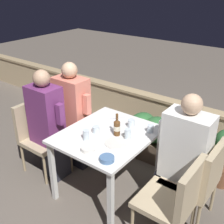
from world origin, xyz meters
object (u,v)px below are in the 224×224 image
Objects in this scene: chair_left_near at (38,131)px; chair_left_far at (63,121)px; person_coral_top at (74,115)px; chair_right_far at (200,176)px; person_white_polo at (182,157)px; person_purple_stripe at (48,125)px; chair_right_near at (177,197)px; beer_bottle at (117,127)px.

chair_left_near is 1.00× the size of chair_left_far.
person_coral_top is 1.65m from chair_right_far.
person_white_polo is at bearing -180.00° from chair_right_far.
person_white_polo is at bearing -0.34° from chair_left_far.
chair_left_near is at bearing -127.40° from person_coral_top.
person_purple_stripe reaches higher than chair_right_far.
chair_right_far is at bearing -0.30° from chair_left_far.
person_purple_stripe is at bearing -69.41° from chair_left_far.
beer_bottle is at bearing 164.46° from chair_right_near.
person_purple_stripe is at bearing -167.66° from beer_bottle.
chair_right_near is 0.67× the size of person_white_polo.
person_coral_top is 1.64m from chair_right_near.
chair_left_far is (-0.13, 0.36, -0.15)m from person_purple_stripe.
chair_right_far is at bearing 11.46° from person_purple_stripe.
person_purple_stripe is 1.51× the size of chair_right_near.
chair_left_near is at bearing 178.84° from chair_right_near.
beer_bottle reaches higher than chair_right_far.
person_coral_top is at bearing 179.66° from chair_right_far.
person_coral_top is at bearing 166.03° from chair_right_near.
chair_right_far is 3.67× the size of beer_bottle.
chair_right_far is 0.24m from person_white_polo.
person_purple_stripe is at bearing 178.70° from chair_right_near.
person_white_polo is (-0.15, 0.38, 0.14)m from chair_right_near.
chair_right_near is at bearing -1.16° from chair_left_near.
person_coral_top reaches higher than person_white_polo.
person_coral_top is 1.52× the size of chair_right_far.
chair_right_far is 0.67× the size of person_white_polo.
person_white_polo is (1.64, -0.01, 0.14)m from chair_left_far.
person_coral_top reaches higher than beer_bottle.
chair_right_far is (1.71, 0.35, -0.15)m from person_purple_stripe.
chair_right_near is at bearing -15.54° from beer_bottle.
beer_bottle is at bearing -12.32° from person_coral_top.
chair_left_far is 1.65m from person_white_polo.
chair_left_far is at bearing 110.59° from person_purple_stripe.
person_white_polo is 5.49× the size of beer_bottle.
person_coral_top is (0.07, 0.36, 0.00)m from person_purple_stripe.
person_white_polo reaches higher than chair_right_far.
person_purple_stripe is 1.01× the size of person_white_polo.
person_purple_stripe is at bearing -100.97° from person_coral_top.
chair_left_near is 1.86m from chair_right_near.
chair_right_near is (1.65, -0.04, -0.15)m from person_purple_stripe.
beer_bottle is (0.98, -0.17, 0.32)m from chair_left_far.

